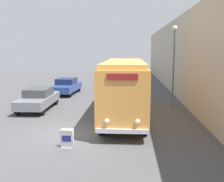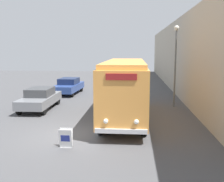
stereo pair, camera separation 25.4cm
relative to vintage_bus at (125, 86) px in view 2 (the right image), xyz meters
name	(u,v)px [view 2 (the right image)]	position (x,y,z in m)	size (l,w,h in m)	color
ground_plane	(69,135)	(-2.62, -3.68, -1.97)	(80.00, 80.00, 0.00)	#4C4C4F
building_wall_right	(184,58)	(4.61, 6.32, 1.54)	(0.30, 60.00, 7.02)	#B2A893
vintage_bus	(125,86)	(0.00, 0.00, 0.00)	(2.43, 9.72, 3.50)	black
sign_board	(66,138)	(-2.33, -5.33, -1.57)	(0.55, 0.31, 0.83)	gray
streetlamp	(176,54)	(3.50, 3.46, 1.90)	(0.36, 0.36, 5.88)	#595E60
parked_car_near	(40,98)	(-6.09, 1.90, -1.19)	(1.97, 4.80, 1.49)	black
parked_car_mid	(69,86)	(-5.69, 8.51, -1.19)	(2.15, 4.75, 1.50)	black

